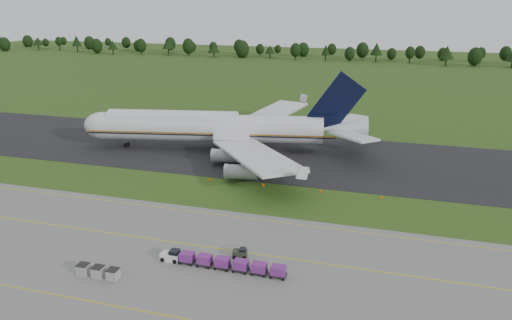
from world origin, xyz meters
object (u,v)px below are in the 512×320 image
(utility_cart, at_px, (240,254))
(aircraft, at_px, (216,127))
(uld_row, at_px, (98,272))
(baggage_train, at_px, (220,262))
(edge_markers, at_px, (292,188))

(utility_cart, bearing_deg, aircraft, 114.15)
(uld_row, bearing_deg, aircraft, 95.21)
(utility_cart, distance_m, uld_row, 20.51)
(baggage_train, bearing_deg, utility_cart, 64.44)
(utility_cart, relative_size, uld_row, 0.37)
(utility_cart, distance_m, edge_markers, 29.65)
(aircraft, relative_size, uld_row, 11.54)
(baggage_train, height_order, utility_cart, baggage_train)
(baggage_train, distance_m, uld_row, 17.15)
(aircraft, xyz_separation_m, utility_cart, (23.13, -51.59, -5.25))
(edge_markers, bearing_deg, utility_cart, -92.87)
(aircraft, xyz_separation_m, baggage_train, (21.33, -55.35, -4.92))
(baggage_train, xyz_separation_m, edge_markers, (3.28, 33.37, -0.69))
(baggage_train, relative_size, uld_row, 2.99)
(utility_cart, bearing_deg, edge_markers, 87.13)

